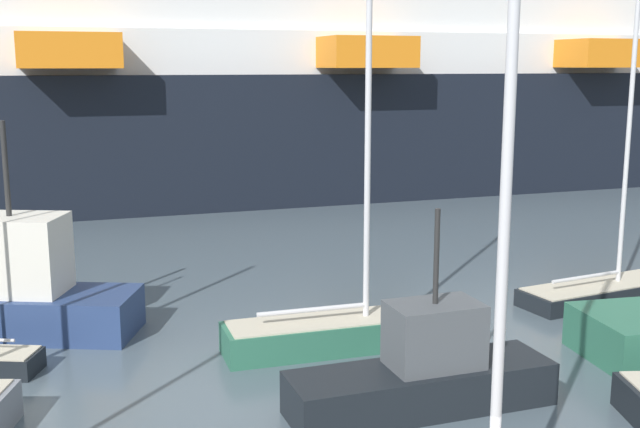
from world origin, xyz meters
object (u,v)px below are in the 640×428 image
Objects in this scene: sailboat_5 at (348,326)px; fishing_boat_2 at (424,373)px; fishing_boat_0 at (6,292)px; sailboat_2 at (607,284)px; cruise_ship at (414,69)px.

fishing_boat_2 is (0.56, -4.22, 0.22)m from sailboat_5.
fishing_boat_0 is 1.29× the size of fishing_boat_2.
sailboat_5 is 9.94m from fishing_boat_0.
fishing_boat_0 is (-9.24, 3.63, 0.61)m from sailboat_5.
cruise_ship is (4.37, 29.19, 6.90)m from sailboat_2.
sailboat_5 is at bearing -118.43° from cruise_ship.
sailboat_5 is (-9.64, -2.14, 0.10)m from sailboat_2.
fishing_boat_2 is at bearing -20.29° from fishing_boat_0.
sailboat_5 is 1.52× the size of fishing_boat_0.
fishing_boat_0 is 12.56m from fishing_boat_2.
cruise_ship is (13.45, 35.55, 6.59)m from fishing_boat_2.
fishing_boat_0 is at bearing -134.35° from cruise_ship.
fishing_boat_0 is at bearing 136.57° from fishing_boat_2.
cruise_ship reaches higher than sailboat_2.
sailboat_2 reaches higher than fishing_boat_2.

